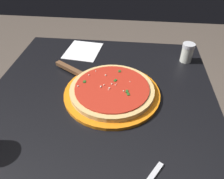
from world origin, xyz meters
TOP-DOWN VIEW (x-y plane):
  - restaurant_table at (0.00, 0.00)m, footprint 0.85×0.73m
  - serving_plate at (-0.06, 0.03)m, footprint 0.31×0.31m
  - pizza at (-0.06, 0.03)m, footprint 0.27×0.27m
  - pizza_server at (-0.14, -0.10)m, footprint 0.15×0.21m
  - napkin_folded_right at (-0.32, -0.12)m, footprint 0.17×0.15m
  - parmesan_shaker at (-0.29, 0.30)m, footprint 0.05×0.05m

SIDE VIEW (x-z plane):
  - restaurant_table at x=0.00m, z-range 0.21..0.94m
  - napkin_folded_right at x=-0.32m, z-range 0.73..0.74m
  - serving_plate at x=-0.06m, z-range 0.73..0.74m
  - pizza_server at x=-0.14m, z-range 0.74..0.76m
  - pizza at x=-0.06m, z-range 0.74..0.77m
  - parmesan_shaker at x=-0.29m, z-range 0.73..0.81m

